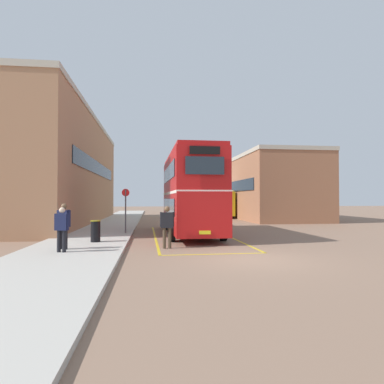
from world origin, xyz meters
The scene contains 12 objects.
ground_plane centered at (0.00, 14.40, 0.00)m, with size 135.60×135.60×0.00m, color #846651.
sidewalk_left centered at (-6.50, 16.80, 0.07)m, with size 4.00×57.60×0.14m, color #B2ADA3.
brick_building_left centered at (-10.94, 19.01, 4.55)m, with size 5.81×25.89×9.09m.
depot_building_right centered at (8.99, 21.81, 3.31)m, with size 7.11×12.66×6.61m.
double_decker_bus centered at (-1.15, 8.51, 2.51)m, with size 2.99×10.55×4.75m.
single_deck_bus centered at (3.78, 27.47, 1.64)m, with size 3.18×9.68×3.02m.
pedestrian_boarding centered at (-2.75, 2.97, 1.06)m, with size 0.60×0.27×1.80m.
pedestrian_waiting_near centered at (-6.85, 2.31, 1.19)m, with size 0.55×0.45×1.80m.
pedestrian_waiting_far centered at (-6.73, 1.55, 1.10)m, with size 0.54×0.34×1.66m.
litter_bin centered at (-5.97, 4.49, 0.64)m, with size 0.46×0.46×0.99m.
bus_stop_sign centered at (-4.89, 8.42, 1.69)m, with size 0.44×0.08×2.56m.
bay_marking_yellow centered at (-1.13, 6.57, 0.00)m, with size 4.42×12.56×0.01m.
Camera 1 is at (-3.45, -11.54, 2.12)m, focal length 31.70 mm.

